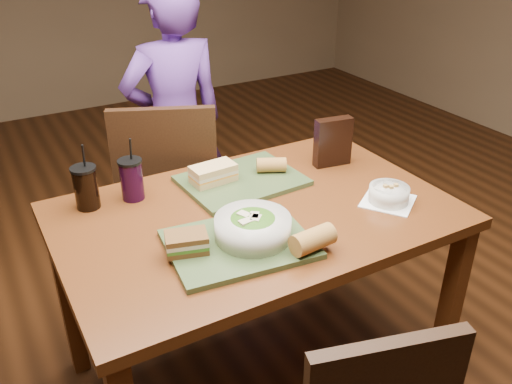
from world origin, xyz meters
TOP-DOWN VIEW (x-y plane):
  - ground at (0.00, 0.00)m, footprint 6.00×6.00m
  - dining_table at (0.00, 0.00)m, footprint 1.30×0.85m
  - chair_far at (-0.12, 0.63)m, footprint 0.55×0.57m
  - diner at (0.11, 0.98)m, footprint 0.52×0.35m
  - tray_near at (-0.15, -0.16)m, footprint 0.45×0.36m
  - tray_far at (0.05, 0.20)m, footprint 0.44×0.34m
  - salad_bowl at (-0.10, -0.16)m, footprint 0.23×0.23m
  - soup_bowl at (0.43, -0.17)m, footprint 0.23×0.23m
  - sandwich_near at (-0.30, -0.13)m, footprint 0.14×0.11m
  - sandwich_far at (-0.05, 0.23)m, footprint 0.17×0.10m
  - baguette_near at (0.02, -0.30)m, footprint 0.14×0.08m
  - baguette_far at (0.18, 0.20)m, footprint 0.12×0.10m
  - cup_cola at (-0.48, 0.30)m, footprint 0.08×0.08m
  - cup_berry at (-0.33, 0.28)m, footprint 0.08×0.08m
  - chip_bag at (0.44, 0.17)m, footprint 0.15×0.07m

SIDE VIEW (x-z plane):
  - ground at x=0.00m, z-range 0.00..0.00m
  - chair_far at x=-0.12m, z-range 0.05..1.02m
  - dining_table at x=0.00m, z-range 0.28..1.03m
  - diner at x=0.11m, z-range 0.00..1.39m
  - tray_near at x=-0.15m, z-range 0.75..0.77m
  - tray_far at x=0.05m, z-range 0.75..0.77m
  - soup_bowl at x=0.43m, z-range 0.75..0.81m
  - baguette_far at x=0.18m, z-range 0.77..0.82m
  - sandwich_near at x=-0.30m, z-range 0.77..0.82m
  - sandwich_far at x=-0.05m, z-range 0.77..0.83m
  - baguette_near at x=0.02m, z-range 0.77..0.83m
  - salad_bowl at x=-0.10m, z-range 0.77..0.84m
  - cup_berry at x=-0.33m, z-range 0.71..0.94m
  - cup_cola at x=-0.48m, z-range 0.71..0.94m
  - chip_bag at x=0.44m, z-range 0.75..0.94m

